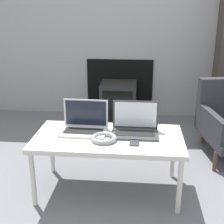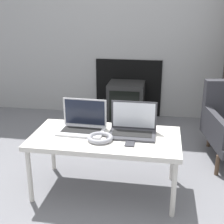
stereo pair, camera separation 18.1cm
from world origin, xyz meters
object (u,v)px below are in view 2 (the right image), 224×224
(laptop_left, at_px, (83,124))
(phone, at_px, (130,143))
(laptop_right, at_px, (133,127))
(tv, at_px, (126,102))
(headphones, at_px, (100,138))

(laptop_left, bearing_deg, phone, -22.59)
(laptop_left, distance_m, laptop_right, 0.39)
(laptop_right, bearing_deg, phone, -89.48)
(laptop_right, relative_size, phone, 2.76)
(laptop_right, distance_m, tv, 1.54)
(laptop_left, distance_m, tv, 1.53)
(laptop_right, height_order, headphones, laptop_right)
(laptop_right, height_order, phone, laptop_right)
(phone, bearing_deg, laptop_right, 90.44)
(tv, bearing_deg, phone, -82.03)
(phone, height_order, tv, tv)
(laptop_right, xyz_separation_m, tv, (-0.23, 1.50, -0.27))
(laptop_right, bearing_deg, headphones, -143.57)
(tv, bearing_deg, laptop_left, -95.91)
(laptop_left, bearing_deg, tv, 85.97)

